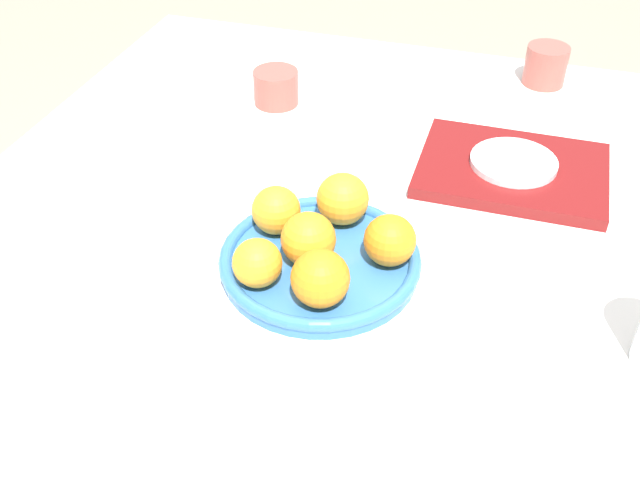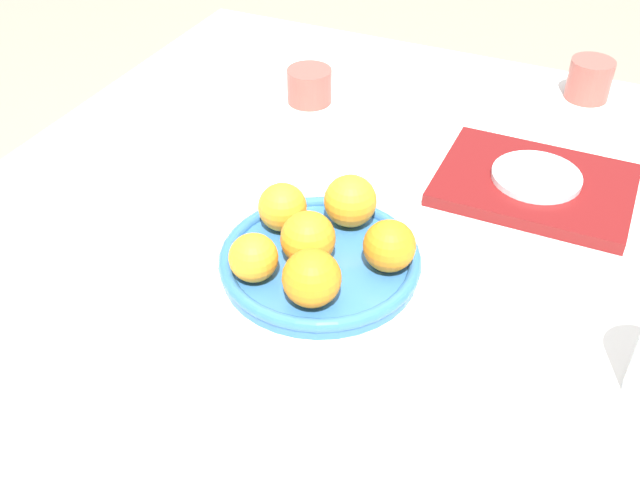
% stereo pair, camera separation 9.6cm
% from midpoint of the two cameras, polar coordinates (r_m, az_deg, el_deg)
% --- Properties ---
extents(ground_plane, '(12.00, 12.00, 0.00)m').
position_cam_midpoint_polar(ground_plane, '(1.68, 1.50, -15.60)').
color(ground_plane, gray).
extents(table, '(1.20, 0.97, 0.71)m').
position_cam_midpoint_polar(table, '(1.41, 1.74, -7.08)').
color(table, silver).
rests_on(table, ground_plane).
extents(fruit_platter, '(0.27, 0.27, 0.03)m').
position_cam_midpoint_polar(fruit_platter, '(0.99, -2.80, -1.72)').
color(fruit_platter, '#336BAD').
rests_on(fruit_platter, table).
extents(orange_0, '(0.07, 0.07, 0.07)m').
position_cam_midpoint_polar(orange_0, '(0.96, 2.49, -0.13)').
color(orange_0, orange).
rests_on(orange_0, fruit_platter).
extents(orange_1, '(0.07, 0.07, 0.07)m').
position_cam_midpoint_polar(orange_1, '(0.96, -3.78, -0.06)').
color(orange_1, orange).
rests_on(orange_1, fruit_platter).
extents(orange_2, '(0.07, 0.07, 0.07)m').
position_cam_midpoint_polar(orange_2, '(1.01, -6.08, 2.17)').
color(orange_2, orange).
rests_on(orange_2, fruit_platter).
extents(orange_3, '(0.07, 0.07, 0.07)m').
position_cam_midpoint_polar(orange_3, '(1.02, -0.95, 3.05)').
color(orange_3, orange).
rests_on(orange_3, fruit_platter).
extents(orange_4, '(0.07, 0.07, 0.07)m').
position_cam_midpoint_polar(orange_4, '(0.90, -3.05, -3.08)').
color(orange_4, orange).
rests_on(orange_4, fruit_platter).
extents(orange_5, '(0.06, 0.06, 0.06)m').
position_cam_midpoint_polar(orange_5, '(0.93, -7.76, -1.87)').
color(orange_5, orange).
rests_on(orange_5, fruit_platter).
extents(serving_tray, '(0.29, 0.22, 0.02)m').
position_cam_midpoint_polar(serving_tray, '(1.19, 12.21, 5.14)').
color(serving_tray, maroon).
rests_on(serving_tray, table).
extents(side_plate, '(0.13, 0.13, 0.01)m').
position_cam_midpoint_polar(side_plate, '(1.19, 12.31, 5.74)').
color(side_plate, white).
rests_on(side_plate, serving_tray).
extents(cup_0, '(0.08, 0.08, 0.07)m').
position_cam_midpoint_polar(cup_0, '(1.48, 15.02, 12.68)').
color(cup_0, '#9E4C42').
rests_on(cup_0, table).
extents(cup_1, '(0.08, 0.08, 0.06)m').
position_cam_midpoint_polar(cup_1, '(1.37, -5.42, 11.45)').
color(cup_1, '#9E4C42').
rests_on(cup_1, table).
extents(napkin, '(0.14, 0.14, 0.01)m').
position_cam_midpoint_polar(napkin, '(1.26, -9.83, 6.98)').
color(napkin, silver).
rests_on(napkin, table).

